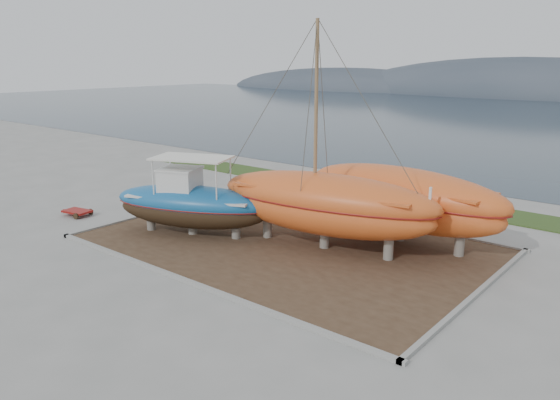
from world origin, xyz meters
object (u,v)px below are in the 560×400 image
Objects in this scene: white_dinghy at (231,206)px; orange_bare_hull at (401,206)px; blue_caique at (191,196)px; red_trailer at (77,213)px; orange_sailboat at (327,139)px.

orange_bare_hull is at bearing 31.05° from white_dinghy.
red_trailer is at bearing 171.37° from blue_caique.
white_dinghy is 8.47m from orange_sailboat.
orange_bare_hull reaches higher than white_dinghy.
orange_bare_hull is at bearing 45.49° from orange_sailboat.
blue_caique reaches higher than orange_bare_hull.
orange_sailboat reaches higher than blue_caique.
white_dinghy is at bearing 27.84° from red_trailer.
blue_caique is 0.76× the size of orange_sailboat.
blue_caique is 2.09× the size of white_dinghy.
orange_bare_hull is (9.30, 2.12, 1.15)m from white_dinghy.
blue_caique is 3.89m from white_dinghy.
orange_sailboat is (7.09, -1.05, 4.51)m from white_dinghy.
orange_sailboat is at bearing 9.77° from white_dinghy.
orange_sailboat is 4.68× the size of red_trailer.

